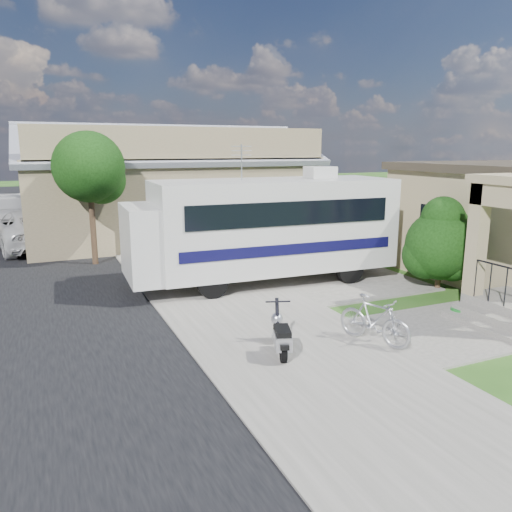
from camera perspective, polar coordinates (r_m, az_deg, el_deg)
name	(u,v)px	position (r m, az deg, el deg)	size (l,w,h in m)	color
ground	(323,334)	(11.21, 7.61, -8.79)	(120.00, 120.00, 0.00)	#1C4312
sidewalk_slab	(167,252)	(19.83, -10.13, 0.50)	(4.00, 80.00, 0.06)	#626158
driveway_slab	(289,278)	(15.64, 3.75, -2.51)	(7.00, 6.00, 0.05)	#626158
walk_slab	(460,328)	(12.28, 22.28, -7.61)	(4.00, 3.00, 0.05)	#626158
warehouse	(166,192)	(23.60, -10.28, 7.17)	(12.50, 8.40, 5.04)	#796A4C
street_tree_a	(92,171)	(18.05, -18.23, 9.26)	(2.44, 2.40, 4.58)	black
street_tree_b	(71,160)	(28.00, -20.42, 10.26)	(2.44, 2.40, 4.73)	black
street_tree_c	(62,161)	(36.99, -21.33, 10.05)	(2.44, 2.40, 4.42)	black
motorhome	(264,226)	(14.82, 0.98, 3.48)	(8.01, 2.84, 4.06)	#B8B7B3
shrub	(441,242)	(15.21, 20.37, 1.52)	(2.19, 2.09, 2.69)	black
scooter	(281,336)	(9.83, 2.84, -9.07)	(0.73, 1.40, 0.95)	black
bicycle	(374,323)	(10.60, 13.34, -7.42)	(0.47, 1.65, 0.99)	#AAABB2
pickup_truck	(30,228)	(22.30, -24.41, 2.88)	(2.63, 5.71, 1.59)	silver
van	(10,212)	(28.65, -26.27, 4.54)	(2.19, 5.40, 1.57)	silver
garden_hose	(459,313)	(13.11, 22.18, -6.05)	(0.40, 0.40, 0.18)	#156C21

